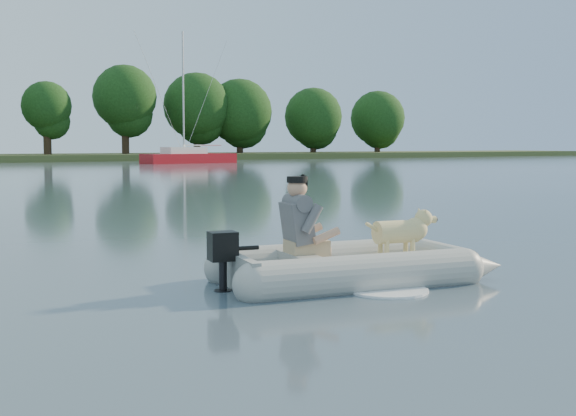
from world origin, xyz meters
TOP-DOWN VIEW (x-y plane):
  - water at (0.00, 0.00)m, footprint 160.00×160.00m
  - treeline at (10.04, 61.06)m, footprint 93.84×7.35m
  - dinghy at (0.49, 0.66)m, footprint 4.78×3.72m
  - man at (-0.14, 0.82)m, footprint 0.75×0.67m
  - dog at (1.08, 0.61)m, footprint 0.89×0.44m
  - outboard_motor at (-1.02, 0.92)m, footprint 0.42×0.33m
  - sailboat at (19.20, 47.51)m, footprint 7.89×3.23m

SIDE VIEW (x-z plane):
  - water at x=0.00m, z-range 0.00..0.00m
  - outboard_motor at x=-1.02m, z-range -0.08..0.65m
  - sailboat at x=19.20m, z-range -4.81..5.73m
  - dog at x=1.08m, z-range 0.19..0.76m
  - dinghy at x=0.49m, z-range -0.10..1.18m
  - man at x=-0.14m, z-range 0.22..1.21m
  - treeline at x=10.04m, z-range 0.59..9.86m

